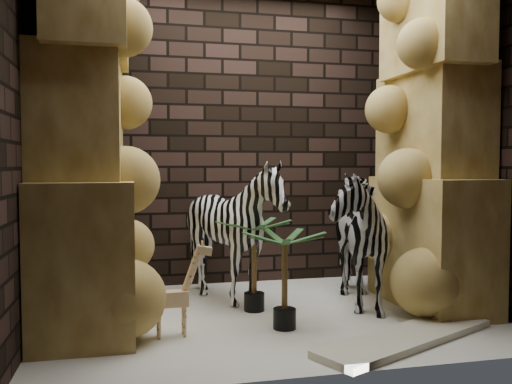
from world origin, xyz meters
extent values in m
plane|color=white|center=(0.00, 0.00, 0.00)|extent=(3.50, 3.50, 0.00)
plane|color=black|center=(0.00, 1.25, 1.50)|extent=(3.50, 0.00, 3.50)
plane|color=black|center=(0.00, -1.25, 1.50)|extent=(3.50, 0.00, 3.50)
plane|color=black|center=(-1.75, 0.00, 1.50)|extent=(0.00, 3.00, 3.00)
plane|color=black|center=(1.75, 0.00, 1.50)|extent=(0.00, 3.00, 3.00)
imported|color=white|center=(0.74, 0.19, 0.68)|extent=(0.79, 1.24, 1.37)
imported|color=white|center=(-0.21, 0.43, 0.56)|extent=(1.35, 1.50, 1.13)
cube|color=beige|center=(0.76, -0.82, 0.03)|extent=(1.54, 0.99, 0.05)
camera|label=1|loc=(-1.06, -4.09, 1.22)|focal=37.37mm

